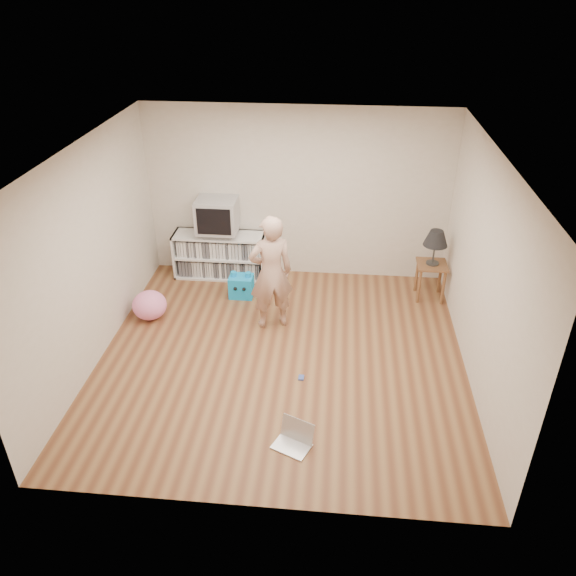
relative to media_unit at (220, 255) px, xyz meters
The scene contains 13 objects.
ground 2.38m from the media_unit, 60.04° to the right, with size 4.50×4.50×0.00m, color brown.
walls 2.53m from the media_unit, 60.04° to the right, with size 4.52×4.52×2.60m.
ceiling 3.25m from the media_unit, 60.04° to the right, with size 4.50×4.50×0.01m, color white.
media_unit is the anchor object (origin of this frame).
dvd_deck 0.39m from the media_unit, 90.00° to the right, with size 0.45×0.35×0.07m, color gray.
crt_tv 0.67m from the media_unit, 90.00° to the right, with size 0.60×0.53×0.50m.
side_table 3.19m from the media_unit, ahead, with size 0.42×0.42×0.55m.
table_lamp 3.24m from the media_unit, ahead, with size 0.34×0.34×0.52m.
person 1.70m from the media_unit, 54.01° to the right, with size 0.58×0.38×1.59m, color tan.
laptop 3.78m from the media_unit, 67.28° to the right, with size 0.45×0.42×0.25m.
playing_cards 2.85m from the media_unit, 59.29° to the right, with size 0.07×0.09×0.02m, color #3F55A8.
plush_blue 0.78m from the media_unit, 55.46° to the right, with size 0.34×0.30×0.40m.
plush_pink 1.51m from the media_unit, 118.95° to the right, with size 0.47×0.47×0.40m, color pink.
Camera 1 is at (0.62, -5.61, 4.27)m, focal length 35.00 mm.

